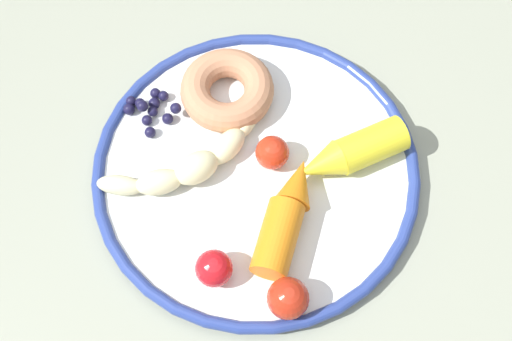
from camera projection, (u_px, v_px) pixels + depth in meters
dining_table at (256, 250)px, 0.75m from camera, size 1.26×0.87×0.70m
plate at (256, 172)px, 0.70m from camera, size 0.32×0.32×0.02m
banana at (192, 162)px, 0.68m from camera, size 0.08×0.19×0.03m
carrot_orange at (287, 214)px, 0.66m from camera, size 0.09×0.12×0.04m
carrot_yellow at (350, 154)px, 0.68m from camera, size 0.06×0.12×0.04m
donut at (227, 90)px, 0.71m from camera, size 0.10×0.10×0.03m
blueberry_pile at (151, 109)px, 0.71m from camera, size 0.05×0.05×0.02m
tomato_near at (288, 298)px, 0.62m from camera, size 0.04×0.04×0.04m
tomato_mid at (214, 268)px, 0.63m from camera, size 0.03×0.03×0.03m
tomato_far at (272, 153)px, 0.68m from camera, size 0.03×0.03×0.03m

